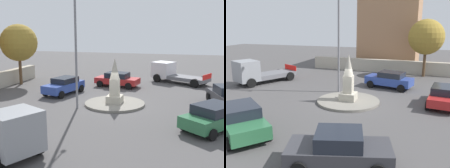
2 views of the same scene
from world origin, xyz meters
The scene contains 12 objects.
ground_plane centered at (0.00, 0.00, 0.00)m, with size 80.00×80.00×0.00m, color #4F4C4C.
traffic_island centered at (0.00, 0.00, 0.08)m, with size 4.52×4.52×0.17m, color gray.
monument centered at (0.00, 0.00, 1.61)m, with size 1.13×1.13×3.38m.
streetlamp centered at (1.51, -2.43, 5.21)m, with size 2.95×0.28×8.73m.
car_green_approaching centered at (3.86, 6.83, 0.80)m, with size 4.53×4.19×1.54m.
car_dark_grey_far_side centered at (-1.91, 8.19, 0.76)m, with size 4.53×2.87×1.50m.
car_blue_parked_right centered at (-2.34, -5.10, 0.77)m, with size 4.29×2.71×1.45m.
car_red_near_island centered at (-6.52, -1.34, 0.73)m, with size 2.49×4.38×1.39m.
truck_grey_parked_left centered at (9.70, -2.88, 1.07)m, with size 4.44×5.99×2.28m.
stone_boundary_wall centered at (-0.60, -12.25, 0.72)m, with size 16.80×0.70×1.44m, color #B2AA99.
corner_building centered at (-0.89, -18.01, 4.31)m, with size 7.09×8.52×8.62m, color #A87A56.
tree_near_wall centered at (-5.23, -11.03, 4.16)m, with size 3.64×3.64×6.00m.
Camera 2 is at (-4.71, 17.03, 5.70)m, focal length 40.79 mm.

